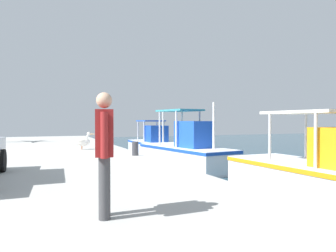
{
  "coord_description": "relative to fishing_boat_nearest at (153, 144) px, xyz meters",
  "views": [
    {
      "loc": [
        11.18,
        -3.94,
        2.15
      ],
      "look_at": [
        -3.79,
        2.17,
        1.88
      ],
      "focal_mm": 34.25,
      "sensor_mm": 36.0,
      "label": 1
    }
  ],
  "objects": [
    {
      "name": "quay_pier",
      "position": [
        8.67,
        -8.13,
        -0.22
      ],
      "size": [
        36.0,
        10.0,
        0.8
      ],
      "primitive_type": "cube",
      "color": "#B2B2AD",
      "rests_on": "ground"
    },
    {
      "name": "fishing_boat_second",
      "position": [
        6.9,
        -0.89,
        0.11
      ],
      "size": [
        5.67,
        2.64,
        2.88
      ],
      "color": "white",
      "rests_on": "ground"
    },
    {
      "name": "fisherman_standing",
      "position": [
        15.41,
        -6.21,
        1.16
      ],
      "size": [
        0.65,
        0.32,
        1.74
      ],
      "color": "#3F3F42",
      "rests_on": "quay_pier"
    },
    {
      "name": "pelican",
      "position": [
        4.55,
        -5.12,
        0.58
      ],
      "size": [
        0.54,
        0.96,
        0.82
      ],
      "color": "tan",
      "rests_on": "quay_pier"
    },
    {
      "name": "fishing_boat_nearest",
      "position": [
        0.0,
        0.0,
        0.0
      ],
      "size": [
        4.85,
        2.11,
        2.75
      ],
      "color": "white",
      "rests_on": "ground"
    },
    {
      "name": "mooring_bollard_nearest",
      "position": [
        7.96,
        -3.58,
        0.45
      ],
      "size": [
        0.25,
        0.25,
        0.54
      ],
      "primitive_type": "cylinder",
      "color": "#333338",
      "rests_on": "quay_pier"
    },
    {
      "name": "fishing_boat_third",
      "position": [
        13.73,
        -0.0,
        0.08
      ],
      "size": [
        6.07,
        2.33,
        3.22
      ],
      "color": "white",
      "rests_on": "ground"
    }
  ]
}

